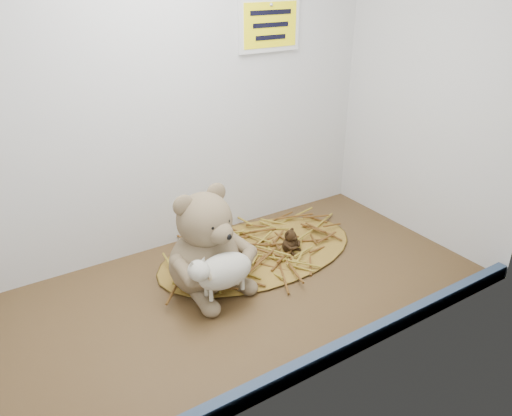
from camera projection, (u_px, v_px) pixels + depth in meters
alcove_shell at (204, 93)px, 102.17cm from camera, size 120.40×60.20×90.40cm
front_rail at (308, 365)px, 92.38cm from camera, size 119.28×2.20×3.60cm
straw_bed at (258, 252)px, 131.55cm from camera, size 55.79×32.40×1.08cm
main_teddy at (204, 241)px, 112.38cm from camera, size 24.51×25.38×25.35cm
toy_lamb at (224, 271)px, 106.82cm from camera, size 16.92×10.33×10.94cm
mini_teddy_tan at (226, 237)px, 129.48cm from camera, size 6.43×6.78×7.92cm
mini_teddy_brown at (290, 240)px, 130.03cm from camera, size 6.85×7.01×6.39cm
wall_sign at (269, 25)px, 127.85cm from camera, size 16.00×1.20×11.00cm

